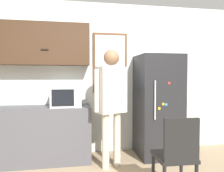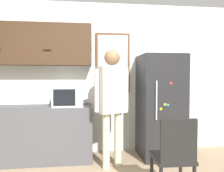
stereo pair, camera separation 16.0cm
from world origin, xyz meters
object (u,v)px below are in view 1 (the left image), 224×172
at_px(refrigerator, 158,106).
at_px(chair, 177,153).
at_px(microwave, 66,96).
at_px(person, 111,96).

bearing_deg(refrigerator, chair, -103.21).
height_order(microwave, refrigerator, refrigerator).
bearing_deg(microwave, chair, -47.98).
bearing_deg(microwave, refrigerator, -0.94).
distance_m(microwave, person, 0.78).
bearing_deg(chair, person, -58.26).
bearing_deg(chair, refrigerator, -101.11).
relative_size(microwave, chair, 0.51).
xyz_separation_m(microwave, chair, (1.24, -1.38, -0.53)).
distance_m(microwave, chair, 1.93).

